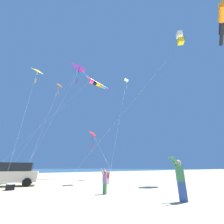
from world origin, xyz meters
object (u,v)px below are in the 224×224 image
object	(u,v)px
person_child_grey_jacket	(105,180)
kite_delta_striped_overhead	(79,68)
person_bystander_far	(108,177)
kite_delta_blue_topmost	(60,86)
kite_delta_small_distant	(93,134)
kite_windsock_green_low_center	(96,84)
person_adult_flyer	(180,176)
kite_windsock_purple_drifting	(223,20)
cooler_box	(10,187)
kite_delta_rainbow_low_near	(126,80)
kite_box_red_high_left	(180,38)
parked_car	(11,174)
kite_windsock_black_fish_shape	(83,73)
kite_delta_white_trailing	(38,71)

from	to	relation	value
person_child_grey_jacket	kite_delta_striped_overhead	world-z (taller)	kite_delta_striped_overhead
person_bystander_far	kite_delta_blue_topmost	distance (m)	16.62
kite_delta_small_distant	kite_windsock_green_low_center	world-z (taller)	kite_windsock_green_low_center
kite_delta_small_distant	person_adult_flyer	bearing A→B (deg)	-14.53
kite_delta_small_distant	kite_delta_striped_overhead	distance (m)	11.97
person_adult_flyer	kite_windsock_purple_drifting	world-z (taller)	kite_windsock_purple_drifting
cooler_box	kite_delta_striped_overhead	xyz separation A→B (m)	(-3.74, 7.00, 15.57)
kite_delta_rainbow_low_near	kite_box_red_high_left	bearing A→B (deg)	2.58
kite_delta_blue_topmost	kite_delta_striped_overhead	distance (m)	4.48
person_adult_flyer	kite_windsock_green_low_center	world-z (taller)	kite_windsock_green_low_center
parked_car	person_child_grey_jacket	world-z (taller)	parked_car
kite_box_red_high_left	kite_delta_blue_topmost	bearing A→B (deg)	-147.59
person_bystander_far	kite_delta_small_distant	xyz separation A→B (m)	(-1.25, -0.99, 4.13)
kite_windsock_black_fish_shape	kite_delta_striped_overhead	world-z (taller)	kite_windsock_black_fish_shape
kite_delta_blue_topmost	kite_windsock_purple_drifting	world-z (taller)	kite_windsock_purple_drifting
parked_car	cooler_box	bearing A→B (deg)	-13.71
kite_delta_striped_overhead	kite_windsock_green_low_center	bearing A→B (deg)	116.17
person_bystander_far	kite_delta_small_distant	world-z (taller)	kite_delta_small_distant
parked_car	person_adult_flyer	xyz separation A→B (m)	(12.74, 3.42, 0.11)
cooler_box	kite_delta_blue_topmost	distance (m)	16.93
kite_windsock_green_low_center	kite_windsock_purple_drifting	size ratio (longest dim) A/B	1.06
kite_windsock_purple_drifting	kite_box_red_high_left	size ratio (longest dim) A/B	0.77
parked_car	kite_delta_rainbow_low_near	world-z (taller)	kite_delta_rainbow_low_near
cooler_box	kite_windsock_purple_drifting	bearing A→B (deg)	42.84
kite_delta_striped_overhead	cooler_box	bearing A→B (deg)	-61.88
cooler_box	kite_windsock_green_low_center	xyz separation A→B (m)	(-6.77, 13.17, 16.75)
parked_car	kite_delta_small_distant	bearing A→B (deg)	58.45
cooler_box	kite_windsock_green_low_center	distance (m)	22.36
kite_delta_blue_topmost	kite_delta_striped_overhead	bearing A→B (deg)	10.72
kite_windsock_green_low_center	kite_windsock_black_fish_shape	bearing A→B (deg)	-161.85
kite_windsock_purple_drifting	kite_windsock_black_fish_shape	bearing A→B (deg)	-178.51
parked_car	person_child_grey_jacket	xyz separation A→B (m)	(8.67, 2.51, -0.18)
kite_box_red_high_left	kite_windsock_purple_drifting	bearing A→B (deg)	-36.77
person_bystander_far	kite_delta_small_distant	distance (m)	4.43
kite_delta_rainbow_low_near	kite_delta_white_trailing	bearing A→B (deg)	-112.22
parked_car	kite_delta_blue_topmost	bearing A→B (deg)	132.36
kite_delta_blue_topmost	kite_windsock_black_fish_shape	size ratio (longest dim) A/B	0.68
person_adult_flyer	kite_delta_white_trailing	size ratio (longest dim) A/B	0.13
cooler_box	kite_windsock_green_low_center	bearing A→B (deg)	117.21
person_child_grey_jacket	kite_delta_white_trailing	world-z (taller)	kite_delta_white_trailing
cooler_box	person_bystander_far	world-z (taller)	person_bystander_far
person_child_grey_jacket	person_bystander_far	bearing A→B (deg)	132.06
kite_delta_striped_overhead	person_bystander_far	bearing A→B (deg)	4.26
kite_windsock_black_fish_shape	kite_delta_striped_overhead	distance (m)	9.27
person_bystander_far	kite_windsock_green_low_center	world-z (taller)	kite_windsock_green_low_center
kite_windsock_purple_drifting	kite_delta_blue_topmost	bearing A→B (deg)	-163.15
person_child_grey_jacket	kite_delta_rainbow_low_near	bearing A→B (deg)	120.62
kite_windsock_green_low_center	kite_delta_blue_topmost	bearing A→B (deg)	-97.95
kite_windsock_green_low_center	kite_windsock_purple_drifting	distance (m)	20.54
parked_car	kite_box_red_high_left	world-z (taller)	kite_box_red_high_left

